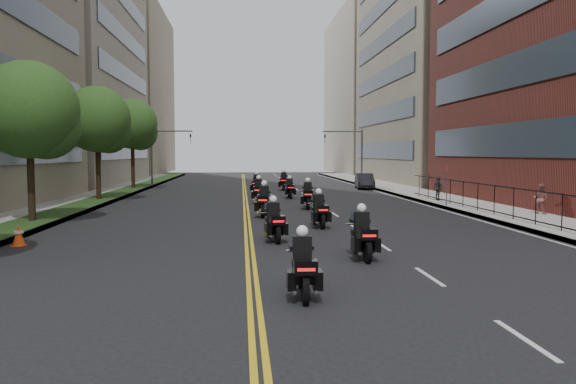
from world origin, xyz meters
name	(u,v)px	position (x,y,z in m)	size (l,w,h in m)	color
ground	(308,279)	(0.00, 0.00, 0.00)	(160.00, 160.00, 0.00)	black
sidewalk_right	(433,197)	(12.00, 25.00, 0.07)	(4.00, 90.00, 0.15)	gray
sidewalk_left	(91,199)	(-12.00, 25.00, 0.07)	(4.00, 90.00, 0.15)	gray
grass_strip	(103,198)	(-11.20, 25.00, 0.17)	(2.00, 90.00, 0.04)	#193413
building_right_tan	(448,48)	(21.48, 48.00, 15.00)	(15.11, 28.00, 30.00)	gray
building_right_far	(381,94)	(21.50, 78.00, 13.00)	(15.00, 28.00, 26.00)	gray
building_left_mid	(48,22)	(-21.98, 48.00, 17.00)	(16.11, 28.00, 34.00)	gray
building_left_far	(113,92)	(-22.00, 78.00, 13.00)	(16.00, 28.00, 26.00)	gray
iron_fence	(504,201)	(11.00, 12.00, 0.90)	(0.05, 28.00, 1.50)	black
street_trees	(76,120)	(-11.05, 18.61, 5.13)	(4.40, 38.40, 7.98)	#311F15
traffic_signal_right	(353,148)	(9.54, 42.00, 3.70)	(4.09, 0.20, 5.60)	#3F3F44
traffic_signal_left	(161,148)	(-9.54, 42.00, 3.70)	(4.09, 0.20, 5.60)	#3F3F44
motorcycle_0	(303,269)	(-0.35, -1.76, 0.64)	(0.51, 2.19, 1.61)	black
motorcycle_1	(362,237)	(1.98, 2.64, 0.67)	(0.53, 2.30, 1.70)	black
motorcycle_2	(274,223)	(-0.53, 6.32, 0.66)	(0.67, 2.28, 1.68)	black
motorcycle_3	(319,212)	(1.68, 10.04, 0.67)	(0.57, 2.30, 1.69)	black
motorcycle_4	(264,202)	(-0.57, 14.35, 0.73)	(0.70, 2.50, 1.85)	black
motorcycle_5	(308,196)	(2.14, 18.16, 0.72)	(0.67, 2.46, 1.81)	black
motorcycle_6	(259,192)	(-0.60, 22.11, 0.71)	(0.66, 2.45, 1.81)	black
motorcycle_7	(290,189)	(1.76, 25.88, 0.64)	(0.50, 2.21, 1.63)	black
motorcycle_8	(256,185)	(-0.53, 30.00, 0.71)	(0.72, 2.43, 1.80)	black
motorcycle_9	(284,182)	(1.95, 34.25, 0.72)	(0.73, 2.47, 1.83)	black
parked_sedan	(365,181)	(9.40, 35.69, 0.70)	(1.48, 4.25, 1.40)	black
pedestrian_b	(541,199)	(13.50, 13.12, 0.92)	(0.75, 0.58, 1.54)	#945650
pedestrian_c	(438,188)	(11.20, 21.63, 0.92)	(0.90, 0.38, 1.54)	#38393F
traffic_cone	(19,235)	(-9.50, 5.97, 0.37)	(0.45, 0.45, 0.76)	#FF480D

